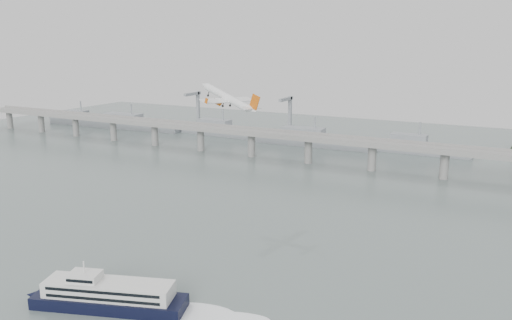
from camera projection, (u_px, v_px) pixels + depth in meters
The scene contains 5 objects.
ground at pixel (193, 273), 202.94m from camera, with size 900.00×900.00×0.00m, color slate.
bridge at pixel (345, 144), 371.88m from camera, with size 800.00×22.00×23.90m.
distant_fleet at pixel (216, 130), 500.22m from camera, with size 453.00×60.90×40.00m.
ferry at pixel (109, 295), 175.97m from camera, with size 87.16×37.09×16.98m.
airliner at pixel (228, 98), 262.38m from camera, with size 41.48×38.08×16.21m.
Camera 1 is at (109.25, -153.79, 91.55)m, focal length 35.00 mm.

